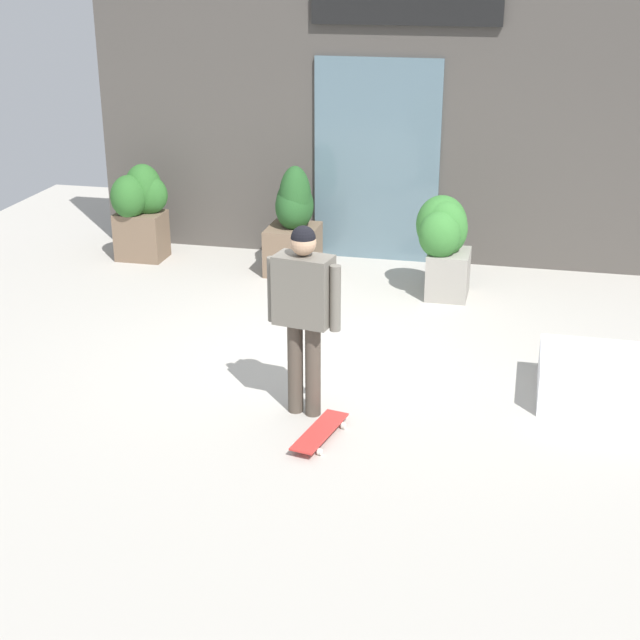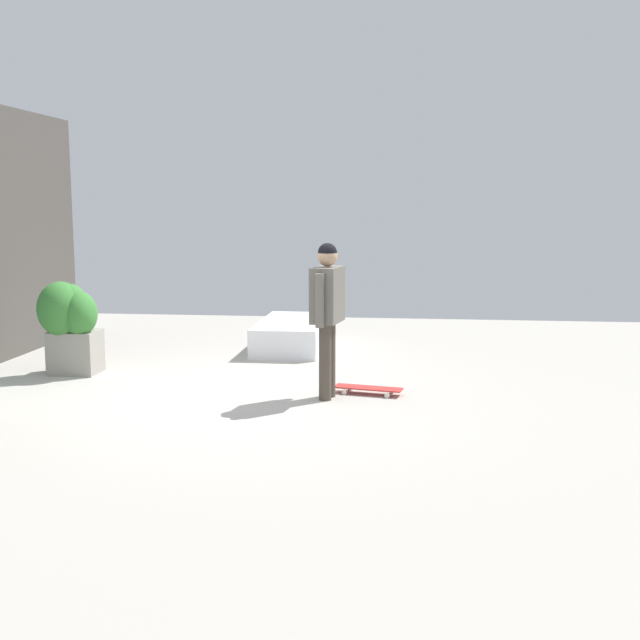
{
  "view_description": "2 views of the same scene",
  "coord_description": "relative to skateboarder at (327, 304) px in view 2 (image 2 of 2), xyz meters",
  "views": [
    {
      "loc": [
        1.72,
        -8.0,
        3.64
      ],
      "look_at": [
        0.13,
        -1.03,
        0.82
      ],
      "focal_mm": 52.62,
      "sensor_mm": 36.0,
      "label": 1
    },
    {
      "loc": [
        -8.05,
        -1.98,
        2.03
      ],
      "look_at": [
        0.13,
        -1.03,
        0.82
      ],
      "focal_mm": 44.24,
      "sensor_mm": 36.0,
      "label": 2
    }
  ],
  "objects": [
    {
      "name": "snow_ledge",
      "position": [
        2.86,
        0.81,
        -0.8
      ],
      "size": [
        1.89,
        0.9,
        0.39
      ],
      "primitive_type": "cube",
      "color": "white",
      "rests_on": "ground_plane"
    },
    {
      "name": "planter_box_left",
      "position": [
        0.82,
        3.18,
        -0.34
      ],
      "size": [
        0.62,
        0.71,
        1.13
      ],
      "color": "gray",
      "rests_on": "ground_plane"
    },
    {
      "name": "ground_plane",
      "position": [
        -0.01,
        1.12,
        -1.0
      ],
      "size": [
        12.0,
        12.0,
        0.0
      ],
      "primitive_type": "plane",
      "color": "#B2ADA3"
    },
    {
      "name": "skateboard",
      "position": [
        0.23,
        -0.42,
        -0.94
      ],
      "size": [
        0.34,
        0.76,
        0.08
      ],
      "rotation": [
        0.0,
        0.0,
        -1.77
      ],
      "color": "red",
      "rests_on": "ground_plane"
    },
    {
      "name": "skateboarder",
      "position": [
        0.0,
        0.0,
        0.0
      ],
      "size": [
        0.63,
        0.34,
        1.63
      ],
      "rotation": [
        0.0,
        0.0,
        -1.75
      ],
      "color": "#4C4238",
      "rests_on": "ground_plane"
    }
  ]
}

